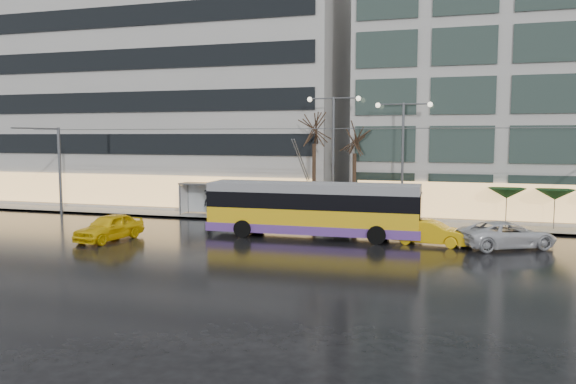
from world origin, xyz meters
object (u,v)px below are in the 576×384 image
at_px(trolleybus, 313,211).
at_px(street_lamp_near, 333,141).
at_px(bus_shelter, 204,192).
at_px(taxi_a, 109,227).

bearing_deg(trolleybus, street_lamp_near, 90.78).
bearing_deg(trolleybus, bus_shelter, 148.51).
bearing_deg(street_lamp_near, trolleybus, -89.22).
bearing_deg(bus_shelter, taxi_a, -95.66).
bearing_deg(taxi_a, street_lamp_near, 53.39).
height_order(trolleybus, bus_shelter, trolleybus).
bearing_deg(taxi_a, bus_shelter, 93.49).
distance_m(trolleybus, street_lamp_near, 7.83).
xyz_separation_m(street_lamp_near, taxi_a, (-11.48, -11.18, -5.19)).
height_order(street_lamp_near, taxi_a, street_lamp_near).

